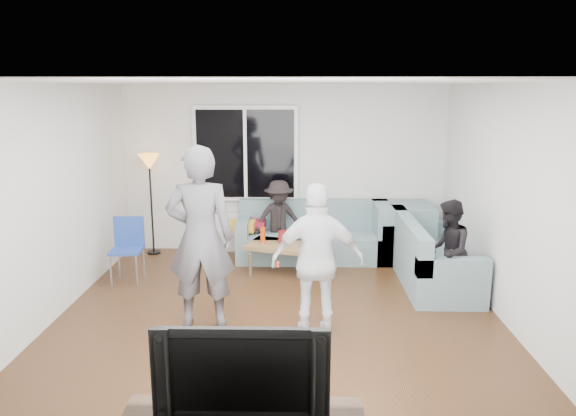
{
  "coord_description": "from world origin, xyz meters",
  "views": [
    {
      "loc": [
        0.23,
        -5.75,
        2.54
      ],
      "look_at": [
        0.1,
        0.6,
        1.15
      ],
      "focal_mm": 34.22,
      "sensor_mm": 36.0,
      "label": 1
    }
  ],
  "objects_px": {
    "sofa_right_section": "(434,252)",
    "spectator_back": "(279,220)",
    "side_chair": "(127,251)",
    "spectator_right": "(448,251)",
    "television": "(243,367)",
    "floor_lamp": "(151,205)",
    "coffee_table": "(287,258)",
    "player_right": "(318,261)",
    "player_left": "(200,238)",
    "sofa_back_section": "(314,231)"
  },
  "relations": [
    {
      "from": "sofa_right_section",
      "to": "spectator_back",
      "type": "relative_size",
      "value": 1.67
    },
    {
      "from": "side_chair",
      "to": "spectator_back",
      "type": "bearing_deg",
      "value": 26.47
    },
    {
      "from": "spectator_right",
      "to": "television",
      "type": "height_order",
      "value": "spectator_right"
    },
    {
      "from": "floor_lamp",
      "to": "spectator_back",
      "type": "relative_size",
      "value": 1.3
    },
    {
      "from": "coffee_table",
      "to": "spectator_back",
      "type": "bearing_deg",
      "value": 102.06
    },
    {
      "from": "spectator_back",
      "to": "spectator_right",
      "type": "bearing_deg",
      "value": -55.01
    },
    {
      "from": "coffee_table",
      "to": "player_right",
      "type": "distance_m",
      "value": 2.16
    },
    {
      "from": "sofa_right_section",
      "to": "player_right",
      "type": "relative_size",
      "value": 1.24
    },
    {
      "from": "spectator_right",
      "to": "spectator_back",
      "type": "height_order",
      "value": "spectator_right"
    },
    {
      "from": "player_right",
      "to": "television",
      "type": "height_order",
      "value": "player_right"
    },
    {
      "from": "player_right",
      "to": "floor_lamp",
      "type": "bearing_deg",
      "value": -51.22
    },
    {
      "from": "player_left",
      "to": "television",
      "type": "relative_size",
      "value": 1.75
    },
    {
      "from": "sofa_back_section",
      "to": "player_left",
      "type": "distance_m",
      "value": 2.8
    },
    {
      "from": "player_left",
      "to": "floor_lamp",
      "type": "bearing_deg",
      "value": -67.48
    },
    {
      "from": "sofa_back_section",
      "to": "sofa_right_section",
      "type": "xyz_separation_m",
      "value": [
        1.56,
        -1.02,
        0.0
      ]
    },
    {
      "from": "side_chair",
      "to": "coffee_table",
      "type": "bearing_deg",
      "value": 9.51
    },
    {
      "from": "television",
      "to": "side_chair",
      "type": "bearing_deg",
      "value": 117.6
    },
    {
      "from": "floor_lamp",
      "to": "player_right",
      "type": "relative_size",
      "value": 0.96
    },
    {
      "from": "coffee_table",
      "to": "spectator_back",
      "type": "height_order",
      "value": "spectator_back"
    },
    {
      "from": "side_chair",
      "to": "player_left",
      "type": "height_order",
      "value": "player_left"
    },
    {
      "from": "spectator_back",
      "to": "sofa_right_section",
      "type": "bearing_deg",
      "value": -42.35
    },
    {
      "from": "floor_lamp",
      "to": "spectator_right",
      "type": "bearing_deg",
      "value": -24.84
    },
    {
      "from": "sofa_back_section",
      "to": "floor_lamp",
      "type": "relative_size",
      "value": 1.47
    },
    {
      "from": "sofa_right_section",
      "to": "side_chair",
      "type": "distance_m",
      "value": 4.07
    },
    {
      "from": "floor_lamp",
      "to": "player_left",
      "type": "distance_m",
      "value": 2.92
    },
    {
      "from": "spectator_back",
      "to": "coffee_table",
      "type": "bearing_deg",
      "value": -93.74
    },
    {
      "from": "floor_lamp",
      "to": "spectator_back",
      "type": "distance_m",
      "value": 1.99
    },
    {
      "from": "spectator_right",
      "to": "player_right",
      "type": "bearing_deg",
      "value": -44.21
    },
    {
      "from": "sofa_back_section",
      "to": "player_left",
      "type": "height_order",
      "value": "player_left"
    },
    {
      "from": "floor_lamp",
      "to": "spectator_right",
      "type": "height_order",
      "value": "floor_lamp"
    },
    {
      "from": "player_left",
      "to": "player_right",
      "type": "bearing_deg",
      "value": 167.28
    },
    {
      "from": "spectator_back",
      "to": "side_chair",
      "type": "bearing_deg",
      "value": -166.05
    },
    {
      "from": "sofa_back_section",
      "to": "player_right",
      "type": "relative_size",
      "value": 1.42
    },
    {
      "from": "television",
      "to": "sofa_right_section",
      "type": "bearing_deg",
      "value": 60.18
    },
    {
      "from": "player_left",
      "to": "player_right",
      "type": "relative_size",
      "value": 1.22
    },
    {
      "from": "player_left",
      "to": "side_chair",
      "type": "bearing_deg",
      "value": -49.78
    },
    {
      "from": "coffee_table",
      "to": "television",
      "type": "bearing_deg",
      "value": -92.71
    },
    {
      "from": "floor_lamp",
      "to": "television",
      "type": "bearing_deg",
      "value": -68.91
    },
    {
      "from": "floor_lamp",
      "to": "player_right",
      "type": "distance_m",
      "value": 3.79
    },
    {
      "from": "coffee_table",
      "to": "sofa_right_section",
      "type": "bearing_deg",
      "value": -11.47
    },
    {
      "from": "coffee_table",
      "to": "side_chair",
      "type": "relative_size",
      "value": 1.28
    },
    {
      "from": "side_chair",
      "to": "floor_lamp",
      "type": "distance_m",
      "value": 1.35
    },
    {
      "from": "television",
      "to": "player_left",
      "type": "bearing_deg",
      "value": 106.28
    },
    {
      "from": "spectator_right",
      "to": "television",
      "type": "relative_size",
      "value": 1.11
    },
    {
      "from": "sofa_back_section",
      "to": "coffee_table",
      "type": "distance_m",
      "value": 0.77
    },
    {
      "from": "coffee_table",
      "to": "floor_lamp",
      "type": "distance_m",
      "value": 2.34
    },
    {
      "from": "player_left",
      "to": "television",
      "type": "height_order",
      "value": "player_left"
    },
    {
      "from": "coffee_table",
      "to": "floor_lamp",
      "type": "xyz_separation_m",
      "value": [
        -2.12,
        0.83,
        0.58
      ]
    },
    {
      "from": "coffee_table",
      "to": "spectator_back",
      "type": "distance_m",
      "value": 0.77
    },
    {
      "from": "sofa_right_section",
      "to": "television",
      "type": "bearing_deg",
      "value": 150.18
    }
  ]
}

